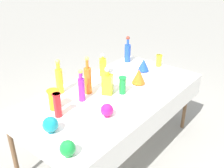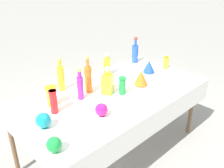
{
  "view_description": "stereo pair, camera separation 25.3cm",
  "coord_description": "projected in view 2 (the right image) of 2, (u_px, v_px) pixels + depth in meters",
  "views": [
    {
      "loc": [
        -1.75,
        -1.45,
        1.98
      ],
      "look_at": [
        0.0,
        0.0,
        0.86
      ],
      "focal_mm": 40.0,
      "sensor_mm": 36.0,
      "label": 1
    },
    {
      "loc": [
        -1.58,
        -1.64,
        1.98
      ],
      "look_at": [
        0.0,
        0.0,
        0.86
      ],
      "focal_mm": 40.0,
      "sensor_mm": 36.0,
      "label": 2
    }
  ],
  "objects": [
    {
      "name": "slender_vase_3",
      "position": [
        52.0,
        96.0,
        2.31
      ],
      "size": [
        0.11,
        0.11,
        0.19
      ],
      "color": "orange",
      "rests_on": "display_table"
    },
    {
      "name": "slender_vase_0",
      "position": [
        166.0,
        62.0,
        3.13
      ],
      "size": [
        0.08,
        0.08,
        0.15
      ],
      "color": "yellow",
      "rests_on": "display_table"
    },
    {
      "name": "fluted_vase_0",
      "position": [
        149.0,
        66.0,
        3.01
      ],
      "size": [
        0.14,
        0.14,
        0.16
      ],
      "color": "blue",
      "rests_on": "display_table"
    },
    {
      "name": "square_decanter_0",
      "position": [
        107.0,
        83.0,
        2.52
      ],
      "size": [
        0.14,
        0.14,
        0.3
      ],
      "color": "yellow",
      "rests_on": "display_table"
    },
    {
      "name": "round_bowl_2",
      "position": [
        54.0,
        145.0,
        1.75
      ],
      "size": [
        0.11,
        0.11,
        0.12
      ],
      "color": "#198C38",
      "rests_on": "display_table"
    },
    {
      "name": "price_tag_center",
      "position": [
        178.0,
        92.0,
        2.55
      ],
      "size": [
        0.05,
        0.02,
        0.04
      ],
      "primitive_type": "cube",
      "rotation": [
        -0.21,
        0.0,
        -0.1
      ],
      "color": "white",
      "rests_on": "display_table"
    },
    {
      "name": "display_table",
      "position": [
        114.0,
        98.0,
        2.58
      ],
      "size": [
        2.08,
        1.07,
        0.76
      ],
      "color": "white",
      "rests_on": "ground"
    },
    {
      "name": "slender_vase_2",
      "position": [
        54.0,
        101.0,
        2.19
      ],
      "size": [
        0.08,
        0.08,
        0.22
      ],
      "color": "red",
      "rests_on": "display_table"
    },
    {
      "name": "round_bowl_1",
      "position": [
        43.0,
        120.0,
        2.01
      ],
      "size": [
        0.13,
        0.13,
        0.14
      ],
      "color": "teal",
      "rests_on": "display_table"
    },
    {
      "name": "slender_vase_1",
      "position": [
        122.0,
        85.0,
        2.51
      ],
      "size": [
        0.08,
        0.08,
        0.18
      ],
      "color": "#198C38",
      "rests_on": "display_table"
    },
    {
      "name": "square_decanter_1",
      "position": [
        107.0,
        66.0,
        2.94
      ],
      "size": [
        0.11,
        0.11,
        0.27
      ],
      "color": "yellow",
      "rests_on": "display_table"
    },
    {
      "name": "tall_bottle_3",
      "position": [
        80.0,
        86.0,
        2.41
      ],
      "size": [
        0.06,
        0.06,
        0.33
      ],
      "color": "purple",
      "rests_on": "display_table"
    },
    {
      "name": "round_bowl_0",
      "position": [
        101.0,
        110.0,
        2.17
      ],
      "size": [
        0.11,
        0.11,
        0.12
      ],
      "color": "#C61972",
      "rests_on": "display_table"
    },
    {
      "name": "tall_bottle_0",
      "position": [
        88.0,
        78.0,
        2.53
      ],
      "size": [
        0.07,
        0.07,
        0.4
      ],
      "color": "orange",
      "rests_on": "display_table"
    },
    {
      "name": "tall_bottle_1",
      "position": [
        135.0,
        53.0,
        3.29
      ],
      "size": [
        0.08,
        0.08,
        0.35
      ],
      "color": "blue",
      "rests_on": "display_table"
    },
    {
      "name": "price_tag_left",
      "position": [
        133.0,
        116.0,
        2.17
      ],
      "size": [
        0.05,
        0.02,
        0.03
      ],
      "primitive_type": "cube",
      "rotation": [
        -0.21,
        0.0,
        0.18
      ],
      "color": "white",
      "rests_on": "display_table"
    },
    {
      "name": "fluted_vase_1",
      "position": [
        141.0,
        77.0,
        2.7
      ],
      "size": [
        0.15,
        0.15,
        0.17
      ],
      "color": "orange",
      "rests_on": "display_table"
    },
    {
      "name": "tall_bottle_2",
      "position": [
        61.0,
        77.0,
        2.57
      ],
      "size": [
        0.07,
        0.07,
        0.37
      ],
      "color": "yellow",
      "rests_on": "display_table"
    },
    {
      "name": "ground_plane",
      "position": [
        112.0,
        150.0,
        2.92
      ],
      "size": [
        40.0,
        40.0,
        0.0
      ],
      "primitive_type": "plane",
      "color": "gray"
    }
  ]
}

